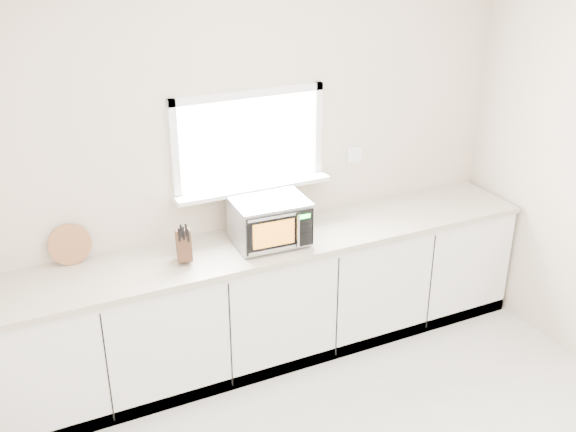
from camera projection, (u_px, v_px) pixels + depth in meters
back_wall at (249, 166)px, 4.66m from camera, size 4.00×0.17×2.70m
cabinets at (268, 300)px, 4.80m from camera, size 3.92×0.60×0.88m
countertop at (267, 243)px, 4.60m from camera, size 3.92×0.64×0.04m
microwave at (270, 221)px, 4.50m from camera, size 0.50×0.43×0.31m
knife_block at (184, 244)px, 4.29m from camera, size 0.13×0.21×0.28m
cutting_board at (70, 244)px, 4.25m from camera, size 0.27×0.06×0.27m
coffee_grinder at (288, 218)px, 4.68m from camera, size 0.14×0.14×0.21m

